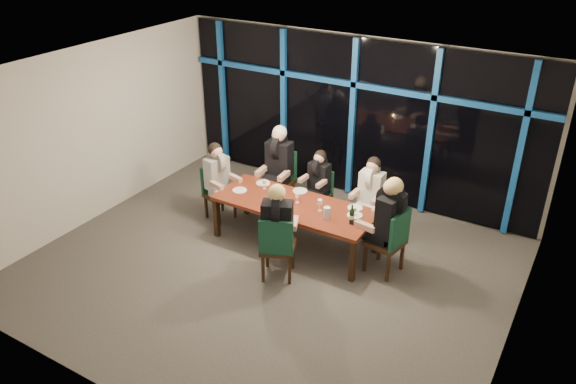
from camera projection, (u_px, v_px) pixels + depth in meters
name	position (u px, v px, depth m)	size (l,w,h in m)	color
room	(266.00, 147.00, 7.71)	(7.04, 7.00, 3.02)	#56514C
window_wall	(354.00, 116.00, 10.16)	(6.86, 0.43, 2.94)	black
dining_table	(294.00, 207.00, 8.94)	(2.60, 1.00, 0.75)	maroon
chair_far_left	(281.00, 176.00, 10.13)	(0.53, 0.53, 1.08)	black
chair_far_mid	(320.00, 191.00, 9.87)	(0.43, 0.43, 0.87)	black
chair_far_right	(371.00, 204.00, 9.36)	(0.45, 0.45, 0.95)	black
chair_end_left	(216.00, 189.00, 9.81)	(0.55, 0.55, 0.97)	black
chair_end_right	(391.00, 239.00, 8.26)	(0.58, 0.58, 1.09)	black
chair_near_mid	(277.00, 245.00, 8.13)	(0.65, 0.65, 1.06)	black
diner_far_left	(278.00, 156.00, 9.86)	(0.56, 0.69, 1.05)	black
diner_far_mid	(318.00, 175.00, 9.66)	(0.45, 0.56, 0.84)	black
diner_far_right	(371.00, 186.00, 9.13)	(0.48, 0.59, 0.92)	silver
diner_end_left	(218.00, 171.00, 9.58)	(0.65, 0.56, 0.94)	black
diner_end_right	(388.00, 211.00, 8.12)	(0.72, 0.59, 1.06)	black
diner_near_mid	(278.00, 217.00, 8.02)	(0.66, 0.73, 1.03)	black
plate_far_left	(263.00, 183.00, 9.54)	(0.24, 0.24, 0.01)	white
plate_far_mid	(300.00, 191.00, 9.28)	(0.24, 0.24, 0.01)	white
plate_far_right	(355.00, 208.00, 8.77)	(0.24, 0.24, 0.01)	white
plate_end_left	(240.00, 190.00, 9.30)	(0.24, 0.24, 0.01)	white
plate_end_right	(355.00, 215.00, 8.57)	(0.24, 0.24, 0.01)	white
plate_near_mid	(283.00, 213.00, 8.63)	(0.24, 0.24, 0.01)	white
wine_bottle	(352.00, 216.00, 8.31)	(0.07, 0.07, 0.32)	black
water_pitcher	(327.00, 213.00, 8.46)	(0.12, 0.10, 0.19)	silver
tea_light	(280.00, 209.00, 8.73)	(0.05, 0.05, 0.03)	#FF9D4C
wine_glass_a	(273.00, 195.00, 8.91)	(0.06, 0.06, 0.17)	silver
wine_glass_b	(297.00, 196.00, 8.89)	(0.06, 0.06, 0.16)	silver
wine_glass_c	(320.00, 203.00, 8.65)	(0.07, 0.07, 0.19)	silver
wine_glass_d	(264.00, 182.00, 9.32)	(0.06, 0.06, 0.16)	silver
wine_glass_e	(355.00, 210.00, 8.51)	(0.06, 0.06, 0.16)	white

